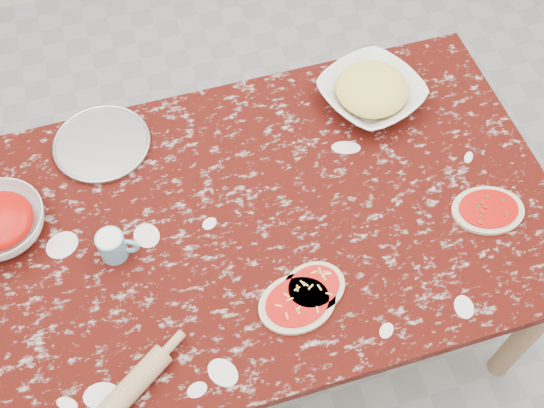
{
  "coord_description": "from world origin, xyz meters",
  "views": [
    {
      "loc": [
        -0.28,
        -0.91,
        2.33
      ],
      "look_at": [
        0.0,
        0.0,
        0.8
      ],
      "focal_mm": 43.73,
      "sensor_mm": 36.0,
      "label": 1
    }
  ],
  "objects_px": {
    "cheese_bowl": "(371,94)",
    "flour_mug": "(113,246)",
    "sauce_bowl": "(0,224)",
    "pizza_tray": "(102,144)",
    "rolling_pin": "(122,397)",
    "worktable": "(272,228)"
  },
  "relations": [
    {
      "from": "sauce_bowl",
      "to": "cheese_bowl",
      "type": "height_order",
      "value": "sauce_bowl"
    },
    {
      "from": "pizza_tray",
      "to": "sauce_bowl",
      "type": "height_order",
      "value": "sauce_bowl"
    },
    {
      "from": "cheese_bowl",
      "to": "flour_mug",
      "type": "xyz_separation_m",
      "value": [
        -0.85,
        -0.3,
        0.01
      ]
    },
    {
      "from": "pizza_tray",
      "to": "cheese_bowl",
      "type": "height_order",
      "value": "cheese_bowl"
    },
    {
      "from": "rolling_pin",
      "to": "worktable",
      "type": "bearing_deg",
      "value": 39.18
    },
    {
      "from": "flour_mug",
      "to": "worktable",
      "type": "bearing_deg",
      "value": -0.07
    },
    {
      "from": "worktable",
      "to": "rolling_pin",
      "type": "distance_m",
      "value": 0.64
    },
    {
      "from": "sauce_bowl",
      "to": "flour_mug",
      "type": "height_order",
      "value": "flour_mug"
    },
    {
      "from": "pizza_tray",
      "to": "flour_mug",
      "type": "height_order",
      "value": "flour_mug"
    },
    {
      "from": "pizza_tray",
      "to": "rolling_pin",
      "type": "relative_size",
      "value": 1.0
    },
    {
      "from": "cheese_bowl",
      "to": "rolling_pin",
      "type": "xyz_separation_m",
      "value": [
        -0.9,
        -0.7,
        -0.01
      ]
    },
    {
      "from": "cheese_bowl",
      "to": "flour_mug",
      "type": "relative_size",
      "value": 2.72
    },
    {
      "from": "cheese_bowl",
      "to": "sauce_bowl",
      "type": "bearing_deg",
      "value": -172.77
    },
    {
      "from": "flour_mug",
      "to": "sauce_bowl",
      "type": "bearing_deg",
      "value": 150.64
    },
    {
      "from": "pizza_tray",
      "to": "worktable",
      "type": "bearing_deg",
      "value": -41.9
    },
    {
      "from": "pizza_tray",
      "to": "flour_mug",
      "type": "xyz_separation_m",
      "value": [
        -0.02,
        -0.37,
        0.04
      ]
    },
    {
      "from": "worktable",
      "to": "rolling_pin",
      "type": "xyz_separation_m",
      "value": [
        -0.49,
        -0.4,
        0.11
      ]
    },
    {
      "from": "pizza_tray",
      "to": "cheese_bowl",
      "type": "relative_size",
      "value": 0.95
    },
    {
      "from": "sauce_bowl",
      "to": "cheese_bowl",
      "type": "distance_m",
      "value": 1.14
    },
    {
      "from": "cheese_bowl",
      "to": "rolling_pin",
      "type": "relative_size",
      "value": 1.05
    },
    {
      "from": "pizza_tray",
      "to": "flour_mug",
      "type": "bearing_deg",
      "value": -93.32
    },
    {
      "from": "pizza_tray",
      "to": "sauce_bowl",
      "type": "bearing_deg",
      "value": -144.77
    }
  ]
}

